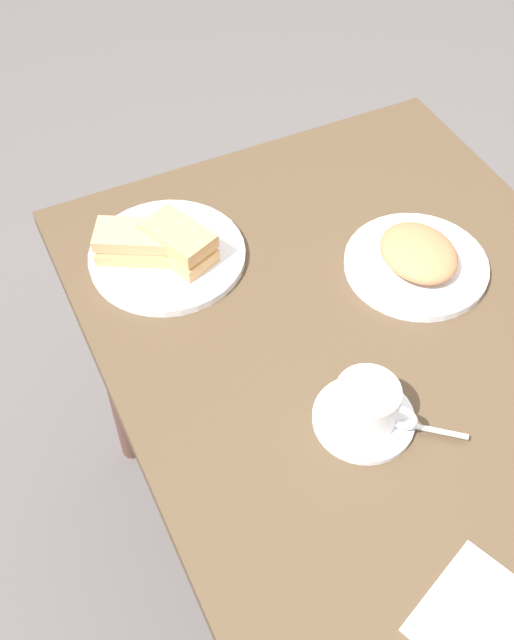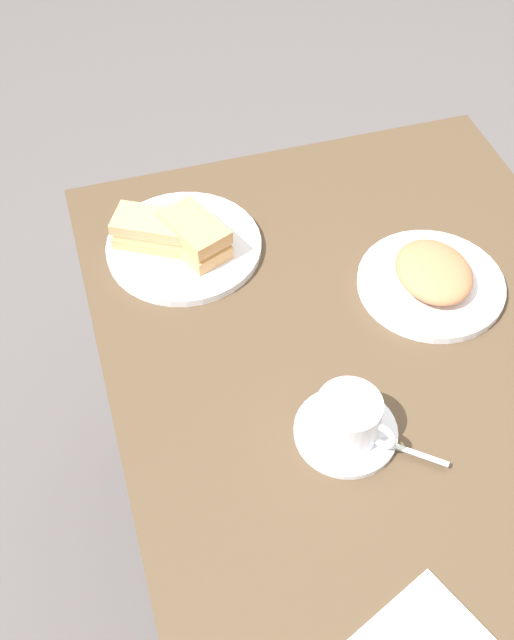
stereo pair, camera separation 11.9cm
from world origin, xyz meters
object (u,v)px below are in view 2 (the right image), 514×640
object	(u,v)px
side_plate	(431,284)
sandwich_back	(153,230)
coffee_saucer	(346,431)
coffee_cup	(349,417)
sandwich_plate	(184,246)
sandwich_front	(195,235)
dining_table	(377,410)
spoon	(402,448)

from	to	relation	value
side_plate	sandwich_back	bearing A→B (deg)	-117.88
coffee_saucer	coffee_cup	distance (m)	0.04
sandwich_plate	sandwich_front	bearing A→B (deg)	47.49
dining_table	coffee_cup	size ratio (longest dim) A/B	10.34
coffee_saucer	side_plate	world-z (taller)	side_plate
sandwich_back	coffee_saucer	size ratio (longest dim) A/B	0.99
sandwich_front	coffee_saucer	size ratio (longest dim) A/B	0.93
sandwich_plate	sandwich_front	size ratio (longest dim) A/B	1.95
sandwich_front	sandwich_plate	bearing A→B (deg)	-132.51
sandwich_plate	coffee_cup	size ratio (longest dim) A/B	2.48
sandwich_back	side_plate	size ratio (longest dim) A/B	0.60
coffee_saucer	side_plate	distance (m)	0.32
dining_table	side_plate	world-z (taller)	side_plate
sandwich_front	spoon	xyz separation A→B (m)	(0.46, 0.18, -0.03)
sandwich_front	spoon	bearing A→B (deg)	21.35
sandwich_front	side_plate	world-z (taller)	sandwich_front
side_plate	coffee_cup	bearing A→B (deg)	-45.95
sandwich_back	coffee_saucer	distance (m)	0.48
sandwich_plate	sandwich_back	distance (m)	0.06
coffee_cup	side_plate	world-z (taller)	coffee_cup
dining_table	sandwich_plate	xyz separation A→B (m)	(-0.34, -0.23, 0.11)
dining_table	sandwich_front	size ratio (longest dim) A/B	8.11
dining_table	coffee_cup	distance (m)	0.20
dining_table	spoon	distance (m)	0.18
spoon	side_plate	distance (m)	0.32
coffee_cup	side_plate	bearing A→B (deg)	134.05
dining_table	coffee_saucer	bearing A→B (deg)	-48.90
sandwich_front	coffee_cup	size ratio (longest dim) A/B	1.27
sandwich_front	coffee_cup	xyz separation A→B (m)	(0.41, 0.12, 0.00)
coffee_saucer	spoon	xyz separation A→B (m)	(0.05, 0.06, 0.01)
sandwich_back	coffee_cup	size ratio (longest dim) A/B	1.36
sandwich_back	coffee_saucer	world-z (taller)	sandwich_back
dining_table	sandwich_front	distance (m)	0.41
sandwich_back	side_plate	xyz separation A→B (m)	(0.22, 0.41, -0.03)
side_plate	dining_table	bearing A→B (deg)	-44.48
sandwich_plate	coffee_saucer	distance (m)	0.44
coffee_cup	sandwich_plate	bearing A→B (deg)	-162.31
sandwich_back	coffee_saucer	xyz separation A→B (m)	(0.44, 0.18, -0.04)
dining_table	sandwich_back	size ratio (longest dim) A/B	7.63
dining_table	sandwich_front	world-z (taller)	sandwich_front
spoon	sandwich_plate	bearing A→B (deg)	-157.49
sandwich_front	coffee_saucer	xyz separation A→B (m)	(0.41, 0.12, -0.04)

